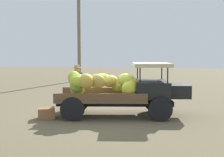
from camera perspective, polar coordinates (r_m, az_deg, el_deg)
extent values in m
plane|color=brown|center=(10.67, -1.64, -6.80)|extent=(60.00, 60.00, 0.00)
cube|color=black|center=(10.28, 0.56, -4.77)|extent=(4.02, 0.95, 0.16)
cylinder|color=black|center=(11.16, 8.09, -4.29)|extent=(0.79, 0.24, 0.78)
cylinder|color=black|center=(9.60, 9.24, -5.86)|extent=(0.79, 0.24, 0.78)
cylinder|color=black|center=(11.18, -6.35, -4.25)|extent=(0.79, 0.24, 0.78)
cylinder|color=black|center=(9.62, -7.61, -5.81)|extent=(0.79, 0.24, 0.78)
cube|color=brown|center=(10.27, -1.96, -3.76)|extent=(3.20, 2.09, 0.10)
cube|color=brown|center=(11.04, -1.73, -2.29)|extent=(2.99, 0.47, 0.22)
cube|color=brown|center=(9.46, -2.23, -3.56)|extent=(2.99, 0.47, 0.22)
cube|color=black|center=(10.27, 7.56, -1.97)|extent=(1.29, 1.65, 0.55)
cube|color=black|center=(10.41, 12.48, -2.26)|extent=(0.83, 1.15, 0.44)
cylinder|color=black|center=(10.91, 9.52, 1.32)|extent=(0.04, 0.04, 0.55)
cylinder|color=black|center=(9.64, 10.62, 0.80)|extent=(0.04, 0.04, 0.55)
cylinder|color=black|center=(10.82, 4.90, 1.34)|extent=(0.04, 0.04, 0.55)
cylinder|color=black|center=(9.53, 5.39, 0.82)|extent=(0.04, 0.04, 0.55)
cube|color=#C7B992|center=(10.20, 7.61, 2.63)|extent=(1.41, 1.66, 0.12)
ellipsoid|color=gold|center=(10.52, 4.37, -1.71)|extent=(0.74, 0.74, 0.46)
ellipsoid|color=gold|center=(9.71, 3.47, -2.00)|extent=(0.78, 0.78, 0.57)
ellipsoid|color=#AFBD41|center=(10.15, -6.50, -0.33)|extent=(0.67, 0.60, 0.57)
ellipsoid|color=#ACBC33|center=(10.43, -1.95, -0.06)|extent=(0.78, 0.69, 0.38)
ellipsoid|color=gold|center=(9.75, -2.91, -0.45)|extent=(0.71, 0.62, 0.53)
ellipsoid|color=gold|center=(10.46, -0.37, -0.52)|extent=(0.76, 0.72, 0.49)
ellipsoid|color=gold|center=(10.49, 2.43, -0.45)|extent=(0.70, 0.70, 0.54)
ellipsoid|color=gold|center=(10.38, -2.88, -0.68)|extent=(0.64, 0.63, 0.59)
ellipsoid|color=#ACBD35|center=(10.56, -7.24, 0.05)|extent=(0.48, 0.52, 0.59)
ellipsoid|color=#B9C93B|center=(9.64, -6.47, -0.54)|extent=(0.59, 0.51, 0.47)
ellipsoid|color=#ABC044|center=(10.58, 1.17, -1.18)|extent=(0.73, 0.69, 0.49)
ellipsoid|color=gold|center=(9.88, 3.64, -0.96)|extent=(0.73, 0.76, 0.59)
ellipsoid|color=#89B63F|center=(9.90, -6.80, -1.36)|extent=(0.63, 0.65, 0.51)
ellipsoid|color=#BEC643|center=(9.93, 2.69, -0.28)|extent=(0.80, 0.74, 0.48)
ellipsoid|color=gold|center=(9.60, -4.98, -0.53)|extent=(0.73, 0.72, 0.57)
ellipsoid|color=yellow|center=(10.12, -6.61, -2.19)|extent=(0.73, 0.73, 0.57)
cylinder|color=#906B55|center=(11.87, -6.03, -3.59)|extent=(0.15, 0.15, 0.82)
cylinder|color=#906B55|center=(11.87, -7.29, -3.60)|extent=(0.15, 0.15, 0.82)
cube|color=#36494F|center=(11.78, -6.69, -0.22)|extent=(0.45, 0.34, 0.59)
cylinder|color=#36494F|center=(11.68, -6.20, 0.17)|extent=(0.38, 0.31, 0.10)
cylinder|color=#36494F|center=(11.67, -7.18, 0.16)|extent=(0.25, 0.41, 0.10)
sphere|color=tan|center=(11.75, -6.71, 1.74)|extent=(0.22, 0.22, 0.22)
cylinder|color=#8E7A52|center=(11.75, -6.72, 2.06)|extent=(0.34, 0.34, 0.02)
cylinder|color=#8E7A52|center=(11.75, -6.72, 2.36)|extent=(0.20, 0.20, 0.10)
cube|color=#8D5F3E|center=(10.14, -12.45, -6.51)|extent=(0.68, 0.66, 0.36)
ellipsoid|color=yellow|center=(12.56, -8.12, -4.26)|extent=(0.62, 0.64, 0.34)
cylinder|color=#7A6850|center=(22.72, -6.36, 9.42)|extent=(0.25, 0.25, 7.79)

